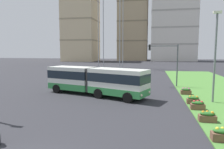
{
  "coord_description": "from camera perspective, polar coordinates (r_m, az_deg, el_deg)",
  "views": [
    {
      "loc": [
        5.07,
        -6.68,
        4.76
      ],
      "look_at": [
        0.69,
        15.86,
        2.2
      ],
      "focal_mm": 33.1,
      "sensor_mm": 36.0,
      "label": 1
    }
  ],
  "objects": [
    {
      "name": "articulated_bus",
      "position": [
        22.53,
        -4.64,
        -1.58
      ],
      "size": [
        11.9,
        6.26,
        3.0
      ],
      "color": "silver",
      "rests_on": "ground"
    },
    {
      "name": "car_navy_sedan",
      "position": [
        29.51,
        -11.22,
        -1.56
      ],
      "size": [
        4.54,
        2.33,
        1.58
      ],
      "color": "#19234C",
      "rests_on": "ground"
    },
    {
      "name": "flower_planter_1",
      "position": [
        12.67,
        28.25,
        -14.41
      ],
      "size": [
        1.1,
        0.56,
        0.74
      ],
      "color": "brown",
      "rests_on": "grass_median"
    },
    {
      "name": "flower_planter_2",
      "position": [
        15.49,
        24.84,
        -10.48
      ],
      "size": [
        1.1,
        0.56,
        0.74
      ],
      "color": "brown",
      "rests_on": "grass_median"
    },
    {
      "name": "flower_planter_3",
      "position": [
        18.31,
        22.59,
        -7.82
      ],
      "size": [
        1.1,
        0.56,
        0.74
      ],
      "color": "brown",
      "rests_on": "grass_median"
    },
    {
      "name": "flower_planter_4",
      "position": [
        20.11,
        21.53,
        -6.53
      ],
      "size": [
        1.1,
        0.56,
        0.74
      ],
      "color": "brown",
      "rests_on": "grass_median"
    },
    {
      "name": "flower_planter_5",
      "position": [
        24.12,
        19.74,
        -4.37
      ],
      "size": [
        1.1,
        0.56,
        0.74
      ],
      "color": "brown",
      "rests_on": "grass_median"
    },
    {
      "name": "traffic_light_far_right",
      "position": [
        28.76,
        14.94,
        4.56
      ],
      "size": [
        4.07,
        0.28,
        5.71
      ],
      "color": "#474C51",
      "rests_on": "ground"
    },
    {
      "name": "streetlight_median",
      "position": [
        21.03,
        26.62,
        5.29
      ],
      "size": [
        0.7,
        0.28,
        8.34
      ],
      "color": "slate",
      "rests_on": "ground"
    },
    {
      "name": "apartment_tower_west",
      "position": [
        106.35,
        -8.63,
        14.31
      ],
      "size": [
        15.64,
        15.81,
        39.17
      ],
      "color": "beige",
      "rests_on": "ground"
    },
    {
      "name": "apartment_tower_westcentre",
      "position": [
        116.09,
        5.89,
        16.35
      ],
      "size": [
        15.63,
        14.72,
        49.91
      ],
      "color": "tan",
      "rests_on": "ground"
    },
    {
      "name": "apartment_tower_centre",
      "position": [
        113.33,
        16.57,
        13.88
      ],
      "size": [
        22.01,
        16.74,
        40.2
      ],
      "color": "silver",
      "rests_on": "ground"
    },
    {
      "name": "transmission_pylon",
      "position": [
        61.65,
        -0.25,
        18.75
      ],
      "size": [
        9.0,
        6.24,
        33.1
      ],
      "color": "gray",
      "rests_on": "ground"
    }
  ]
}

